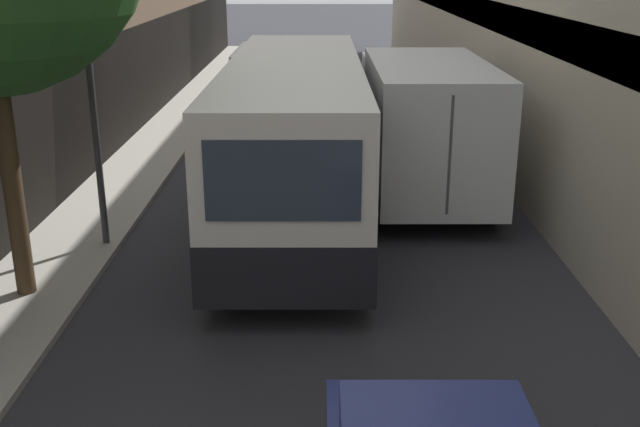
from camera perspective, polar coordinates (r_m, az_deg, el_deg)
ground_plane at (r=15.23m, az=-0.01°, el=-0.01°), size 150.00×150.00×0.00m
sidewalk_left at (r=15.86m, az=-16.38°, el=0.17°), size 1.79×60.00×0.11m
bus at (r=14.53m, az=-1.88°, el=5.81°), size 2.50×10.04×3.11m
box_truck at (r=16.82m, az=7.81°, el=7.27°), size 2.37×7.67×2.92m
panel_van at (r=25.85m, az=-4.09°, el=10.40°), size 1.96×4.68×2.07m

